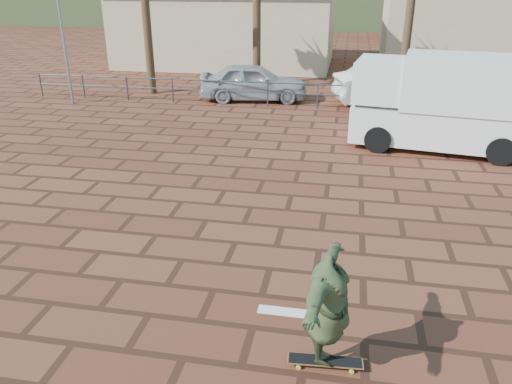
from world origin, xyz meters
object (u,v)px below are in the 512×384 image
car_silver (253,82)px  car_white (399,85)px  longboard (325,361)px  skateboarder (329,310)px  campervan (448,101)px

car_silver → car_white: size_ratio=0.88×
longboard → car_silver: size_ratio=0.23×
skateboarder → car_silver: size_ratio=0.45×
car_silver → campervan: bearing=-135.1°
car_silver → car_white: bearing=-96.4°
longboard → skateboarder: size_ratio=0.51×
campervan → car_silver: campervan is taller
skateboarder → campervan: (2.98, 10.06, 0.53)m
campervan → car_silver: size_ratio=1.26×
longboard → skateboarder: skateboarder is taller
skateboarder → car_white: bearing=-0.3°
longboard → car_white: bearing=78.4°
skateboarder → car_silver: (-3.89, 15.28, -0.16)m
longboard → car_white: size_ratio=0.20×
longboard → car_white: 15.59m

